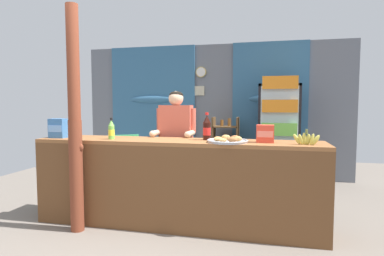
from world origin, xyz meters
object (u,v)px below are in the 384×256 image
Objects in this scene: plastic_lawn_chair at (128,157)px; soda_bottle_cola at (207,128)px; snack_box_biscuit at (58,128)px; bottle_shelf_rack at (225,148)px; soda_bottle_lime_soda at (111,130)px; banana_bunch at (306,139)px; timber_post at (75,125)px; shopkeeper at (176,136)px; pastry_tray at (228,140)px; snack_box_crackers at (265,134)px; stall_counter at (174,175)px; drink_fridge at (278,128)px.

soda_bottle_cola reaches higher than plastic_lawn_chair.
bottle_shelf_rack is at bearing 53.97° from snack_box_biscuit.
bottle_shelf_rack is 2.63m from soda_bottle_lime_soda.
soda_bottle_cola is 1.06m from banana_bunch.
shopkeeper is at bearing 46.12° from timber_post.
shopkeeper is at bearing 140.64° from pastry_tray.
soda_bottle_lime_soda is 1.35m from pastry_tray.
bottle_shelf_rack is 1.35× the size of plastic_lawn_chair.
bottle_shelf_rack is at bearing 106.84° from snack_box_crackers.
soda_bottle_lime_soda is at bearing -170.96° from soda_bottle_cola.
plastic_lawn_chair is 2.56m from pastry_tray.
snack_box_biscuit is at bearing -126.03° from bottle_shelf_rack.
stall_counter is 7.44× the size of pastry_tray.
drink_fridge is 2.59m from plastic_lawn_chair.
timber_post is (-1.02, -0.28, 0.56)m from stall_counter.
soda_bottle_cola is 1.15× the size of banana_bunch.
drink_fridge is 3.38m from snack_box_biscuit.
soda_bottle_lime_soda is at bearing -132.86° from drink_fridge.
snack_box_crackers is (0.98, 0.10, 0.47)m from stall_counter.
soda_bottle_lime_soda is (-1.09, -0.17, -0.03)m from soda_bottle_cola.
timber_post reaches higher than bottle_shelf_rack.
soda_bottle_cola is at bearing 30.81° from stall_counter.
timber_post is 1.27m from shopkeeper.
timber_post is 10.58× the size of snack_box_biscuit.
timber_post is 0.41m from soda_bottle_lime_soda.
soda_bottle_lime_soda is at bearing -113.53° from bottle_shelf_rack.
pastry_tray is at bearing -35.68° from soda_bottle_cola.
banana_bunch is (2.82, -0.02, -0.06)m from snack_box_biscuit.
bottle_shelf_rack is (0.28, 2.40, -0.00)m from stall_counter.
shopkeeper is 1.44m from snack_box_biscuit.
plastic_lawn_chair is at bearing 148.03° from banana_bunch.
drink_fridge is 2.13m from banana_bunch.
soda_bottle_lime_soda is 1.73m from snack_box_crackers.
stall_counter is 2.80× the size of bottle_shelf_rack.
banana_bunch is (0.40, -0.10, -0.04)m from snack_box_crackers.
soda_bottle_cola reaches higher than banana_bunch.
pastry_tray is at bearing 10.43° from timber_post.
snack_box_crackers is 0.43× the size of pastry_tray.
stall_counter is at bearing 15.43° from timber_post.
snack_box_biscuit is at bearing -179.42° from soda_bottle_lime_soda.
soda_bottle_cola is 1.26× the size of soda_bottle_lime_soda.
snack_box_crackers is at bearing 10.80° from timber_post.
stall_counter is 0.74m from shopkeeper.
banana_bunch is at bearing -0.43° from snack_box_biscuit.
bottle_shelf_rack is 6.23× the size of snack_box_crackers.
plastic_lawn_chair is (-1.58, -0.73, -0.11)m from bottle_shelf_rack.
shopkeeper is 6.28× the size of soda_bottle_lime_soda.
snack_box_crackers is at bearing -34.59° from plastic_lawn_chair.
drink_fridge is 2.86m from soda_bottle_lime_soda.
pastry_tray is at bearing -0.13° from snack_box_biscuit.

